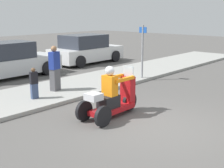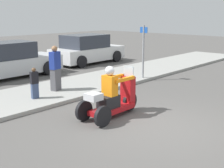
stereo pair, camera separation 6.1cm
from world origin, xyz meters
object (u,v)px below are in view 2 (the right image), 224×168
spectator_near_curb (34,84)px  street_sign (143,50)px  parked_car_lot_left (87,50)px  parked_car_lot_far (6,61)px  spectator_far_back (55,69)px  motorcycle_trike (112,99)px

spectator_near_curb → street_sign: 5.02m
parked_car_lot_left → parked_car_lot_far: bearing=-176.5°
spectator_far_back → parked_car_lot_far: spectator_far_back is taller
motorcycle_trike → spectator_near_curb: bearing=101.6°
motorcycle_trike → spectator_far_back: (0.54, 3.17, 0.37)m
spectator_near_curb → motorcycle_trike: bearing=-78.4°
spectator_near_curb → parked_car_lot_far: 4.38m
parked_car_lot_far → street_sign: size_ratio=2.20×
parked_car_lot_far → spectator_far_back: bearing=-94.0°
motorcycle_trike → spectator_near_curb: size_ratio=2.07×
motorcycle_trike → spectator_far_back: bearing=80.2°
spectator_far_back → parked_car_lot_left: 6.87m
parked_car_lot_far → spectator_near_curb: bearing=-108.5°
parked_car_lot_far → street_sign: 6.01m
motorcycle_trike → spectator_near_curb: (-0.58, 2.82, 0.09)m
spectator_near_curb → parked_car_lot_left: 7.99m
motorcycle_trike → spectator_far_back: spectator_far_back is taller
spectator_far_back → spectator_near_curb: 1.21m
spectator_near_curb → parked_car_lot_far: parked_car_lot_far is taller
spectator_far_back → parked_car_lot_left: spectator_far_back is taller
spectator_near_curb → parked_car_lot_far: size_ratio=0.21×
parked_car_lot_far → street_sign: bearing=-53.8°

